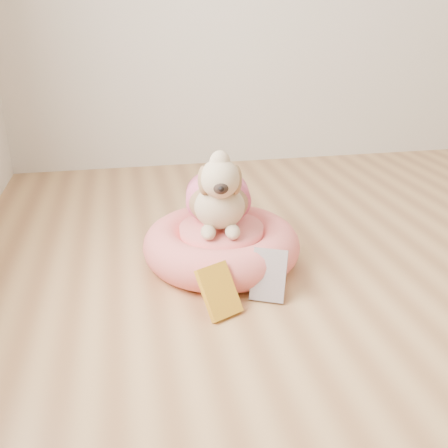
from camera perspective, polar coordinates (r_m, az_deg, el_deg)
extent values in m
cylinder|color=#FD6368|center=(1.97, -0.29, -3.16)|extent=(0.45, 0.45, 0.09)
torus|color=#FD6368|center=(1.96, -0.29, -2.31)|extent=(0.61, 0.61, 0.16)
cylinder|color=#FD6368|center=(1.94, -0.30, -1.32)|extent=(0.32, 0.32, 0.08)
cube|color=yellow|center=(1.64, -0.58, -7.67)|extent=(0.16, 0.16, 0.16)
cube|color=white|center=(1.73, 5.14, -5.83)|extent=(0.15, 0.14, 0.17)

